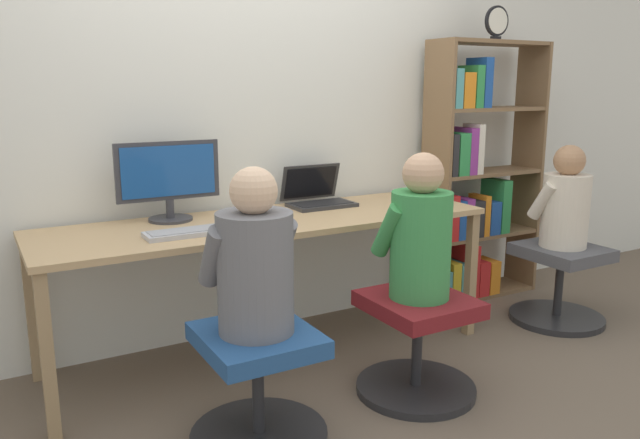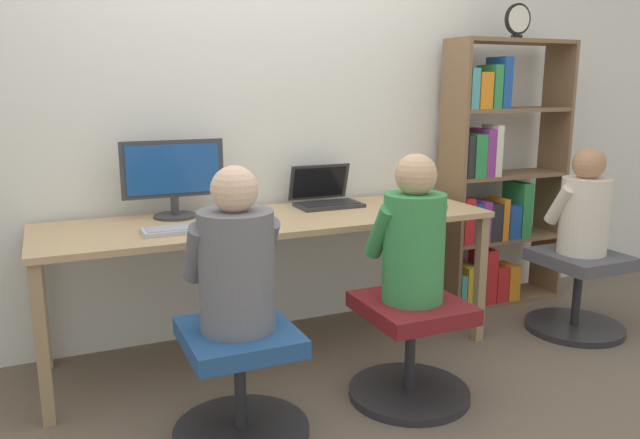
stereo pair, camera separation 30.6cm
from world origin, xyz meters
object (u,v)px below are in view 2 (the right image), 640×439
object	(u,v)px
office_chair_left	(240,380)
person_at_monitor	(236,260)
desktop_monitor	(174,178)
office_chair_right	(410,346)
person_near_shelf	(584,208)
desk_clock	(518,20)
keyboard	(192,229)
person_at_laptop	(413,237)
office_chair_side	(577,290)
laptop	(326,197)
bookshelf	(492,193)

from	to	relation	value
office_chair_left	person_at_monitor	bearing A→B (deg)	90.00
desktop_monitor	office_chair_right	size ratio (longest dim) A/B	0.93
person_near_shelf	desk_clock	bearing A→B (deg)	100.85
keyboard	office_chair_left	world-z (taller)	keyboard
person_at_monitor	person_at_laptop	size ratio (longest dim) A/B	0.99
desk_clock	person_near_shelf	world-z (taller)	desk_clock
office_chair_left	person_at_monitor	world-z (taller)	person_at_monitor
office_chair_right	person_at_laptop	world-z (taller)	person_at_laptop
person_at_laptop	person_at_monitor	bearing A→B (deg)	-179.63
office_chair_right	office_chair_side	world-z (taller)	same
laptop	person_at_laptop	world-z (taller)	person_at_laptop
office_chair_left	person_at_monitor	size ratio (longest dim) A/B	0.86
person_at_laptop	desk_clock	world-z (taller)	desk_clock
desk_clock	keyboard	bearing A→B (deg)	-172.96
desktop_monitor	person_near_shelf	distance (m)	2.24
laptop	keyboard	bearing A→B (deg)	-158.57
office_chair_right	person_at_monitor	xyz separation A→B (m)	(-0.79, -0.00, 0.49)
office_chair_right	office_chair_side	distance (m)	1.33
person_at_laptop	office_chair_side	world-z (taller)	person_at_laptop
keyboard	bookshelf	size ratio (longest dim) A/B	0.27
keyboard	office_chair_left	xyz separation A→B (m)	(0.04, -0.57, -0.50)
office_chair_right	person_at_monitor	world-z (taller)	person_at_monitor
desktop_monitor	desk_clock	size ratio (longest dim) A/B	2.56
person_near_shelf	office_chair_right	bearing A→B (deg)	-167.32
office_chair_right	office_chair_left	bearing A→B (deg)	-179.63
person_at_monitor	person_at_laptop	xyz separation A→B (m)	(0.79, 0.01, 0.01)
person_at_monitor	office_chair_left	bearing A→B (deg)	-90.00
desktop_monitor	office_chair_right	xyz separation A→B (m)	(0.85, -0.90, -0.69)
desktop_monitor	person_near_shelf	bearing A→B (deg)	-15.94
person_near_shelf	desktop_monitor	bearing A→B (deg)	164.06
person_at_laptop	person_near_shelf	distance (m)	1.33
office_chair_side	person_at_monitor	bearing A→B (deg)	-172.16
keyboard	bookshelf	bearing A→B (deg)	8.90
person_at_monitor	bookshelf	distance (m)	2.11
person_at_monitor	office_chair_side	size ratio (longest dim) A/B	1.16
laptop	person_near_shelf	xyz separation A→B (m)	(1.31, -0.60, -0.06)
office_chair_left	person_near_shelf	bearing A→B (deg)	8.08
person_at_monitor	bookshelf	xyz separation A→B (m)	(1.92, 0.87, -0.01)
person_at_monitor	desk_clock	bearing A→B (deg)	22.33
bookshelf	office_chair_side	size ratio (longest dim) A/B	3.02
laptop	bookshelf	distance (m)	1.14
keyboard	desk_clock	size ratio (longest dim) A/B	2.23
desk_clock	office_chair_side	distance (m)	1.61
laptop	office_chair_right	size ratio (longest dim) A/B	0.65
laptop	person_at_laptop	distance (m)	0.88
desktop_monitor	person_near_shelf	xyz separation A→B (m)	(2.14, -0.61, -0.21)
keyboard	person_at_laptop	world-z (taller)	person_at_laptop
keyboard	office_chair_left	distance (m)	0.76
desk_clock	office_chair_side	bearing A→B (deg)	-79.23
desktop_monitor	bookshelf	world-z (taller)	bookshelf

